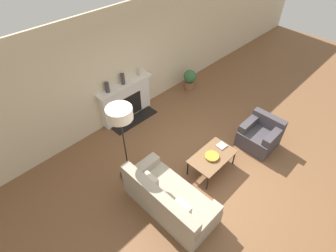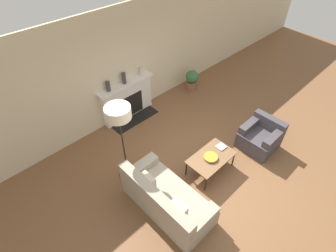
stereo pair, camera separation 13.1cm
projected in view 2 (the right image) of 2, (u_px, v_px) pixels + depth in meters
name	position (u px, v px, depth m)	size (l,w,h in m)	color
ground_plane	(201.00, 172.00, 5.86)	(18.00, 18.00, 0.00)	brown
wall_back	(118.00, 68.00, 6.39)	(18.00, 0.06, 2.90)	beige
fireplace	(128.00, 100.00, 6.99)	(1.61, 0.59, 1.05)	silver
couch	(166.00, 199.00, 5.00)	(0.87, 1.83, 0.85)	#9E937F
armchair_near	(260.00, 137.00, 6.27)	(0.82, 0.81, 0.73)	#423D42
coffee_table	(211.00, 158.00, 5.64)	(1.04, 0.63, 0.44)	brown
bowl	(211.00, 157.00, 5.57)	(0.31, 0.31, 0.05)	#BC8E2D
book	(221.00, 147.00, 5.82)	(0.22, 0.20, 0.02)	#B2A893
floor_lamp	(119.00, 119.00, 4.75)	(0.48, 0.48, 1.88)	black
mantel_vase_left	(108.00, 86.00, 6.29)	(0.11, 0.11, 0.26)	#3D383D
mantel_vase_center_left	(124.00, 78.00, 6.52)	(0.10, 0.10, 0.30)	#3D383D
mantel_vase_center_right	(141.00, 71.00, 6.82)	(0.07, 0.07, 0.24)	beige
potted_plant	(192.00, 79.00, 8.04)	(0.39, 0.39, 0.64)	brown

